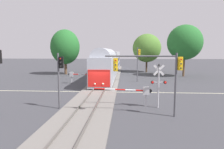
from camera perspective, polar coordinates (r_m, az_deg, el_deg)
name	(u,v)px	position (r m, az deg, el deg)	size (l,w,h in m)	color
ground_plane	(99,92)	(24.79, -3.75, -4.99)	(220.00, 220.00, 0.00)	#3D3D42
road_centre_stripe	(99,92)	(24.79, -3.75, -4.98)	(44.00, 0.20, 0.01)	beige
railway_track	(99,91)	(24.77, -3.75, -4.77)	(4.40, 80.00, 0.32)	slate
commuter_train	(110,62)	(43.18, -0.55, 3.71)	(3.04, 40.78, 5.16)	#B2B7C1
crossing_gate_near	(140,91)	(18.28, 8.12, -4.76)	(5.30, 0.40, 1.80)	#B7B7BC
crossing_signal_mast	(159,81)	(17.89, 13.23, -1.83)	(1.36, 0.44, 3.95)	#B2B2B7
crossing_gate_far	(76,75)	(31.42, -10.33, -0.04)	(6.06, 0.40, 1.80)	#B7B7BC
traffic_signal_median	(60,72)	(17.64, -14.72, 0.79)	(0.53, 0.38, 4.86)	#4C4C51
traffic_signal_near_right	(154,69)	(15.29, 11.97, 1.68)	(5.81, 0.38, 4.90)	#4C4C51
traffic_signal_far_side	(138,59)	(32.75, 7.57, 4.46)	(0.53, 0.38, 5.64)	#4C4C51
maple_right_background	(185,42)	(42.21, 20.15, 8.64)	(6.82, 6.82, 10.22)	brown
oak_behind_train	(65,47)	(44.50, -13.30, 7.70)	(6.21, 6.21, 9.69)	brown
elm_centre_background	(147,48)	(48.47, 9.97, 7.47)	(6.72, 6.72, 9.14)	#4C3828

